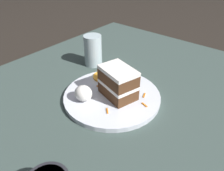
# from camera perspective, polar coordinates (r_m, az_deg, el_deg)

# --- Properties ---
(ground_plane) EXTENTS (6.00, 6.00, 0.00)m
(ground_plane) POSITION_cam_1_polar(r_m,az_deg,el_deg) (0.72, 0.16, -4.20)
(ground_plane) COLOR black
(ground_plane) RESTS_ON ground
(dining_table) EXTENTS (0.91, 1.12, 0.03)m
(dining_table) POSITION_cam_1_polar(r_m,az_deg,el_deg) (0.71, 0.16, -3.20)
(dining_table) COLOR #384742
(dining_table) RESTS_ON ground
(plate) EXTENTS (0.30, 0.30, 0.01)m
(plate) POSITION_cam_1_polar(r_m,az_deg,el_deg) (0.68, 0.00, -2.79)
(plate) COLOR silver
(plate) RESTS_ON dining_table
(cake_slice) EXTENTS (0.13, 0.10, 0.09)m
(cake_slice) POSITION_cam_1_polar(r_m,az_deg,el_deg) (0.64, 1.59, 0.79)
(cake_slice) COLOR #4C2D19
(cake_slice) RESTS_ON plate
(cream_dollop) EXTENTS (0.05, 0.05, 0.05)m
(cream_dollop) POSITION_cam_1_polar(r_m,az_deg,el_deg) (0.64, -7.49, -2.01)
(cream_dollop) COLOR white
(cream_dollop) RESTS_ON plate
(orange_garnish) EXTENTS (0.07, 0.07, 0.01)m
(orange_garnish) POSITION_cam_1_polar(r_m,az_deg,el_deg) (0.75, -2.33, 2.36)
(orange_garnish) COLOR orange
(orange_garnish) RESTS_ON plate
(carrot_shreds_scatter) EXTENTS (0.19, 0.18, 0.00)m
(carrot_shreds_scatter) POSITION_cam_1_polar(r_m,az_deg,el_deg) (0.67, 2.67, -2.07)
(carrot_shreds_scatter) COLOR orange
(carrot_shreds_scatter) RESTS_ON plate
(drinking_glass) EXTENTS (0.07, 0.07, 0.12)m
(drinking_glass) POSITION_cam_1_polar(r_m,az_deg,el_deg) (0.85, -4.96, 8.62)
(drinking_glass) COLOR silver
(drinking_glass) RESTS_ON dining_table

